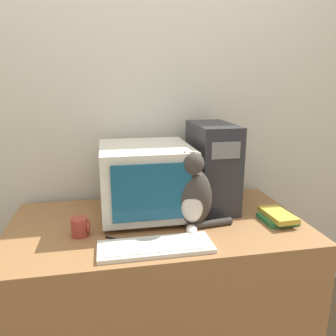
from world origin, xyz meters
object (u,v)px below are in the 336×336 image
Objects in this scene: keyboard at (156,247)px; book_stack at (278,217)px; pen at (118,240)px; crt_monitor at (146,179)px; cat at (193,195)px; mug at (80,227)px; computer_tower at (212,166)px.

keyboard is 0.66m from book_stack.
crt_monitor is at bearing 60.53° from pen.
pen is (-0.15, 0.10, -0.01)m from keyboard.
keyboard is 4.13× the size of pen.
pen is (-0.16, -0.28, -0.19)m from crt_monitor.
cat is 4.35× the size of mug.
computer_tower reaches higher than crt_monitor.
book_stack is (0.43, -0.03, -0.13)m from cat.
computer_tower is 0.96× the size of keyboard.
computer_tower is at bearing 133.34° from book_stack.
mug is (-0.70, -0.25, -0.19)m from computer_tower.
keyboard is 1.28× the size of cat.
crt_monitor is 0.43m from keyboard.
crt_monitor is 2.24× the size of book_stack.
keyboard is (-0.38, -0.43, -0.22)m from computer_tower.
crt_monitor is 0.69m from book_stack.
mug is (-0.32, -0.20, -0.15)m from crt_monitor.
cat reaches higher than crt_monitor.
crt_monitor reaches higher than book_stack.
keyboard is at bearing -121.98° from cat.
computer_tower is 0.66m from pen.
computer_tower reaches higher than mug.
keyboard is 5.59× the size of mug.
book_stack is 0.79m from pen.
cat is 0.40m from pen.
computer_tower is 0.31m from cat.
computer_tower is 0.62m from keyboard.
pen is at bearing -25.64° from mug.
computer_tower is at bearing 31.70° from pen.
computer_tower is 5.37× the size of mug.
keyboard is 0.37m from mug.
cat is at bearing 175.66° from book_stack.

